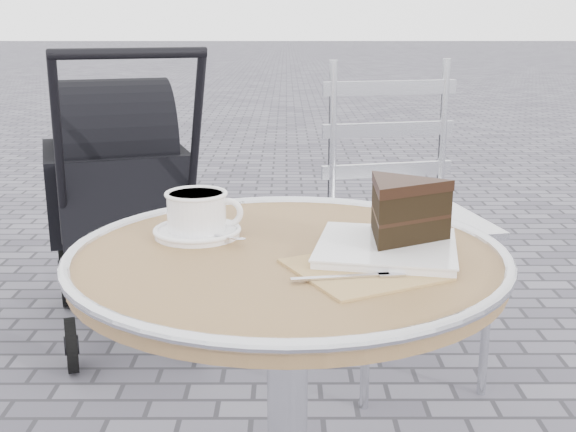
{
  "coord_description": "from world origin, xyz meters",
  "views": [
    {
      "loc": [
        -0.0,
        -1.12,
        1.1
      ],
      "look_at": [
        0.0,
        0.04,
        0.78
      ],
      "focal_mm": 45.0,
      "sensor_mm": 36.0,
      "label": 1
    }
  ],
  "objects_px": {
    "cafe_table": "(287,345)",
    "cappuccino_set": "(198,216)",
    "cake_plate_set": "(397,218)",
    "bistro_chair": "(396,182)",
    "baby_stroller": "(119,202)"
  },
  "relations": [
    {
      "from": "cafe_table",
      "to": "cappuccino_set",
      "type": "height_order",
      "value": "cappuccino_set"
    },
    {
      "from": "cake_plate_set",
      "to": "cafe_table",
      "type": "bearing_deg",
      "value": -166.05
    },
    {
      "from": "cafe_table",
      "to": "bistro_chair",
      "type": "distance_m",
      "value": 1.15
    },
    {
      "from": "baby_stroller",
      "to": "cake_plate_set",
      "type": "bearing_deg",
      "value": -79.05
    },
    {
      "from": "cafe_table",
      "to": "baby_stroller",
      "type": "height_order",
      "value": "baby_stroller"
    },
    {
      "from": "bistro_chair",
      "to": "baby_stroller",
      "type": "bearing_deg",
      "value": 149.1
    },
    {
      "from": "cappuccino_set",
      "to": "cake_plate_set",
      "type": "relative_size",
      "value": 0.47
    },
    {
      "from": "cafe_table",
      "to": "bistro_chair",
      "type": "bearing_deg",
      "value": 72.59
    },
    {
      "from": "cake_plate_set",
      "to": "cappuccino_set",
      "type": "bearing_deg",
      "value": 176.42
    },
    {
      "from": "cake_plate_set",
      "to": "bistro_chair",
      "type": "xyz_separation_m",
      "value": [
        0.17,
        1.09,
        -0.18
      ]
    },
    {
      "from": "baby_stroller",
      "to": "bistro_chair",
      "type": "bearing_deg",
      "value": -36.65
    },
    {
      "from": "cafe_table",
      "to": "cappuccino_set",
      "type": "bearing_deg",
      "value": 148.52
    },
    {
      "from": "cafe_table",
      "to": "baby_stroller",
      "type": "xyz_separation_m",
      "value": [
        -0.61,
        1.41,
        -0.11
      ]
    },
    {
      "from": "cafe_table",
      "to": "cappuccino_set",
      "type": "relative_size",
      "value": 4.66
    },
    {
      "from": "bistro_chair",
      "to": "baby_stroller",
      "type": "height_order",
      "value": "baby_stroller"
    }
  ]
}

